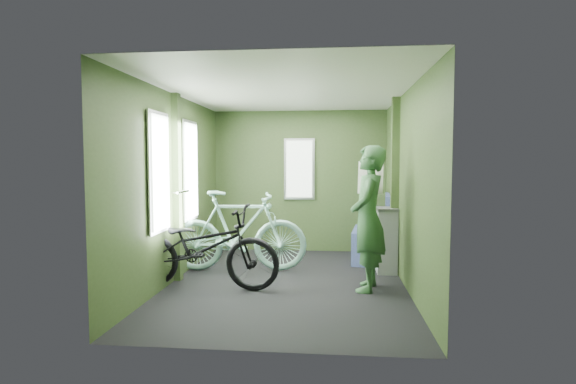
% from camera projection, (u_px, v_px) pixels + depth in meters
% --- Properties ---
extents(room, '(4.00, 4.02, 2.31)m').
position_uv_depth(room, '(284.00, 165.00, 5.41)').
color(room, black).
rests_on(room, ground).
extents(bicycle_black, '(1.89, 0.85, 1.01)m').
position_uv_depth(bicycle_black, '(202.00, 288.00, 5.21)').
color(bicycle_black, black).
rests_on(bicycle_black, ground).
extents(bicycle_mint, '(1.88, 0.81, 1.15)m').
position_uv_depth(bicycle_mint, '(238.00, 272.00, 6.00)').
color(bicycle_mint, '#92D0C0').
rests_on(bicycle_mint, ground).
extents(passenger, '(0.49, 0.70, 1.65)m').
position_uv_depth(passenger, '(368.00, 218.00, 5.10)').
color(passenger, '#335E36').
rests_on(passenger, ground).
extents(waste_box, '(0.25, 0.36, 0.86)m').
position_uv_depth(waste_box, '(386.00, 240.00, 5.95)').
color(waste_box, slate).
rests_on(waste_box, ground).
extents(bench_seat, '(0.63, 1.00, 0.99)m').
position_uv_depth(bench_seat, '(373.00, 241.00, 6.65)').
color(bench_seat, navy).
rests_on(bench_seat, ground).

